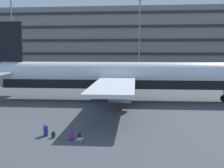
% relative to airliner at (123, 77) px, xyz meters
% --- Properties ---
extents(ground_plane, '(600.00, 600.00, 0.00)m').
position_rel_airliner_xyz_m(ground_plane, '(0.28, 0.27, -3.18)').
color(ground_plane, '#424449').
extents(terminal_structure, '(137.25, 20.63, 18.17)m').
position_rel_airliner_xyz_m(terminal_structure, '(0.28, 51.94, 5.91)').
color(terminal_structure, gray).
rests_on(terminal_structure, ground_plane).
extents(airliner, '(39.50, 31.94, 10.52)m').
position_rel_airliner_xyz_m(airliner, '(0.00, 0.00, 0.00)').
color(airliner, silver).
rests_on(airliner, ground_plane).
extents(light_mast_far_left, '(1.80, 0.50, 26.04)m').
position_rel_airliner_xyz_m(light_mast_far_left, '(-31.16, 34.25, 11.58)').
color(light_mast_far_left, gray).
rests_on(light_mast_far_left, ground_plane).
extents(light_mast_left, '(1.80, 0.50, 19.06)m').
position_rel_airliner_xyz_m(light_mast_left, '(1.19, 34.25, 8.00)').
color(light_mast_left, gray).
rests_on(light_mast_left, ground_plane).
extents(suitcase_scuffed, '(0.46, 0.52, 0.99)m').
position_rel_airliner_xyz_m(suitcase_scuffed, '(-4.85, -16.89, -2.74)').
color(suitcase_scuffed, navy).
rests_on(suitcase_scuffed, ground_plane).
extents(suitcase_laid_flat, '(0.42, 0.45, 0.92)m').
position_rel_airliner_xyz_m(suitcase_laid_flat, '(-2.56, -17.69, -2.75)').
color(suitcase_laid_flat, '#72388C').
rests_on(suitcase_laid_flat, ground_plane).
extents(suitcase_purple, '(0.46, 0.68, 0.23)m').
position_rel_airliner_xyz_m(suitcase_purple, '(-1.79, -18.09, -3.06)').
color(suitcase_purple, gray).
rests_on(suitcase_purple, ground_plane).
extents(backpack_small, '(0.29, 0.38, 0.51)m').
position_rel_airliner_xyz_m(backpack_small, '(-2.04, -17.24, -2.96)').
color(backpack_small, '#592619').
rests_on(backpack_small, ground_plane).
extents(backpack_black, '(0.40, 0.38, 0.57)m').
position_rel_airliner_xyz_m(backpack_black, '(-4.08, -17.31, -2.93)').
color(backpack_black, '#264C26').
rests_on(backpack_black, ground_plane).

